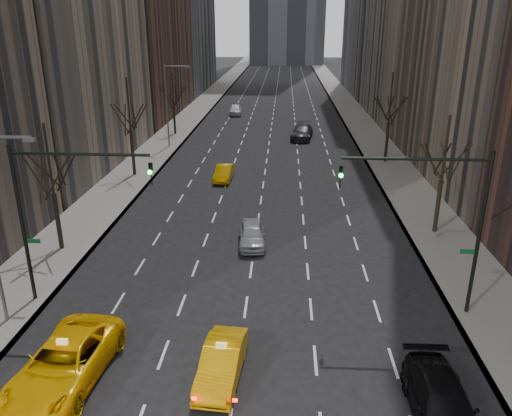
% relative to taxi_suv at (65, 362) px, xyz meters
% --- Properties ---
extents(sidewalk_left, '(4.50, 320.00, 0.15)m').
position_rel_taxi_suv_xyz_m(sidewalk_left, '(-5.57, 63.83, -0.78)').
color(sidewalk_left, slate).
rests_on(sidewalk_left, ground).
extents(sidewalk_right, '(4.50, 320.00, 0.15)m').
position_rel_taxi_suv_xyz_m(sidewalk_right, '(18.93, 63.83, -0.78)').
color(sidewalk_right, slate).
rests_on(sidewalk_right, ground).
extents(tree_lw_b, '(3.36, 3.50, 7.82)m').
position_rel_taxi_suv_xyz_m(tree_lw_b, '(-5.32, 11.83, 2.87)').
color(tree_lw_b, black).
rests_on(tree_lw_b, ground).
extents(tree_lw_c, '(3.36, 3.50, 8.74)m').
position_rel_taxi_suv_xyz_m(tree_lw_c, '(-5.32, 27.83, 3.18)').
color(tree_lw_c, black).
rests_on(tree_lw_c, ground).
extents(tree_lw_d, '(3.36, 3.50, 7.36)m').
position_rel_taxi_suv_xyz_m(tree_lw_d, '(-5.32, 45.83, 2.71)').
color(tree_lw_d, black).
rests_on(tree_lw_d, ground).
extents(tree_rw_b, '(3.36, 3.50, 7.82)m').
position_rel_taxi_suv_xyz_m(tree_rw_b, '(18.68, 15.83, 2.87)').
color(tree_rw_b, black).
rests_on(tree_rw_b, ground).
extents(tree_rw_c, '(3.36, 3.50, 8.74)m').
position_rel_taxi_suv_xyz_m(tree_rw_c, '(18.68, 33.83, 3.18)').
color(tree_rw_c, black).
rests_on(tree_rw_c, ground).
extents(traffic_mast_left, '(6.69, 0.39, 8.00)m').
position_rel_taxi_suv_xyz_m(traffic_mast_left, '(-2.43, 5.83, 4.63)').
color(traffic_mast_left, black).
rests_on(traffic_mast_left, ground).
extents(traffic_mast_right, '(6.69, 0.39, 8.00)m').
position_rel_taxi_suv_xyz_m(traffic_mast_right, '(15.79, 5.83, 4.63)').
color(traffic_mast_right, black).
rests_on(traffic_mast_right, ground).
extents(streetlight_far, '(2.83, 0.22, 9.00)m').
position_rel_taxi_suv_xyz_m(streetlight_far, '(-4.16, 38.83, 4.76)').
color(streetlight_far, slate).
rests_on(streetlight_far, ground).
extents(taxi_suv, '(3.33, 6.36, 1.71)m').
position_rel_taxi_suv_xyz_m(taxi_suv, '(0.00, 0.00, 0.00)').
color(taxi_suv, '#FFBB05').
rests_on(taxi_suv, ground).
extents(taxi_sedan, '(1.83, 4.39, 1.41)m').
position_rel_taxi_suv_xyz_m(taxi_sedan, '(6.12, 0.52, -0.15)').
color(taxi_sedan, '#FFAD05').
rests_on(taxi_sedan, ground).
extents(silver_sedan_ahead, '(1.99, 4.22, 1.40)m').
position_rel_taxi_suv_xyz_m(silver_sedan_ahead, '(6.49, 13.34, -0.16)').
color(silver_sedan_ahead, '#A1A4A9').
rests_on(silver_sedan_ahead, ground).
extents(parked_suv_black, '(2.13, 5.19, 1.50)m').
position_rel_taxi_suv_xyz_m(parked_suv_black, '(14.18, -1.37, -0.10)').
color(parked_suv_black, black).
rests_on(parked_suv_black, ground).
extents(far_taxi, '(1.53, 4.06, 1.32)m').
position_rel_taxi_suv_xyz_m(far_taxi, '(3.09, 27.03, -0.19)').
color(far_taxi, '#F0A905').
rests_on(far_taxi, ground).
extents(far_suv_grey, '(3.13, 6.04, 1.68)m').
position_rel_taxi_suv_xyz_m(far_suv_grey, '(10.59, 44.33, -0.02)').
color(far_suv_grey, '#2C2C31').
rests_on(far_suv_grey, ground).
extents(far_car_white, '(2.03, 4.61, 1.54)m').
position_rel_taxi_suv_xyz_m(far_car_white, '(0.92, 60.52, -0.08)').
color(far_car_white, white).
rests_on(far_car_white, ground).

